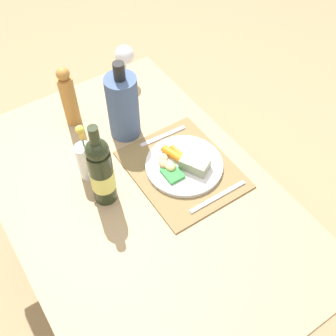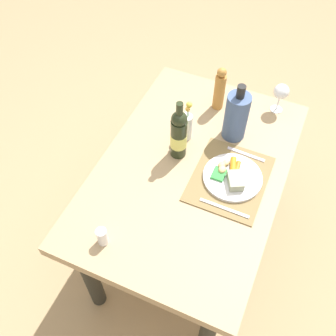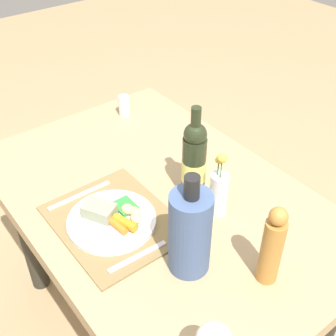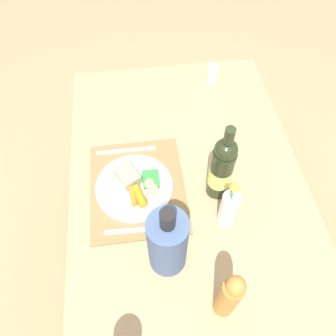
{
  "view_description": "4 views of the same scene",
  "coord_description": "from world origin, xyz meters",
  "views": [
    {
      "loc": [
        -0.69,
        0.34,
        1.81
      ],
      "look_at": [
        -0.03,
        -0.09,
        0.84
      ],
      "focal_mm": 44.33,
      "sensor_mm": 36.0,
      "label": 1
    },
    {
      "loc": [
        -1.03,
        -0.33,
        2.12
      ],
      "look_at": [
        -0.07,
        0.09,
        0.75
      ],
      "focal_mm": 42.0,
      "sensor_mm": 36.0,
      "label": 2
    },
    {
      "loc": [
        0.84,
        -0.62,
        1.64
      ],
      "look_at": [
        0.01,
        0.03,
        0.82
      ],
      "focal_mm": 47.15,
      "sensor_mm": 36.0,
      "label": 3
    },
    {
      "loc": [
        0.59,
        -0.15,
        1.68
      ],
      "look_at": [
        -0.0,
        -0.07,
        0.79
      ],
      "focal_mm": 35.04,
      "sensor_mm": 36.0,
      "label": 4
    }
  ],
  "objects": [
    {
      "name": "flower_vase",
      "position": [
        0.16,
        0.1,
        0.8
      ],
      "size": [
        0.06,
        0.06,
        0.22
      ],
      "color": "silver",
      "rests_on": "dining_table"
    },
    {
      "name": "dining_table",
      "position": [
        0.0,
        0.0,
        0.61
      ],
      "size": [
        1.21,
        0.81,
        0.72
      ],
      "color": "tan",
      "rests_on": "ground_plane"
    },
    {
      "name": "pepper_mill",
      "position": [
        0.42,
        0.03,
        0.83
      ],
      "size": [
        0.05,
        0.05,
        0.24
      ],
      "color": "#B87C36",
      "rests_on": "dining_table"
    },
    {
      "name": "dinner_plate",
      "position": [
        0.02,
        -0.18,
        0.74
      ],
      "size": [
        0.26,
        0.26,
        0.05
      ],
      "color": "silver",
      "rests_on": "placemat"
    },
    {
      "name": "ground_plane",
      "position": [
        0.0,
        0.0,
        0.0
      ],
      "size": [
        8.0,
        8.0,
        0.0
      ],
      "primitive_type": "plane",
      "color": "tan"
    },
    {
      "name": "placemat",
      "position": [
        0.01,
        -0.17,
        0.72
      ],
      "size": [
        0.39,
        0.32,
        0.01
      ],
      "primitive_type": "cube",
      "color": "olive",
      "rests_on": "dining_table"
    },
    {
      "name": "cooler_bottle",
      "position": [
        0.27,
        -0.1,
        0.84
      ],
      "size": [
        0.11,
        0.11,
        0.3
      ],
      "color": "#435A85",
      "rests_on": "dining_table"
    },
    {
      "name": "knife",
      "position": [
        0.17,
        -0.2,
        0.73
      ],
      "size": [
        0.02,
        0.18,
        0.0
      ],
      "primitive_type": "cube",
      "rotation": [
        0.0,
        0.0,
        -0.05
      ],
      "color": "silver",
      "rests_on": "placemat"
    },
    {
      "name": "wine_bottle",
      "position": [
        0.06,
        0.09,
        0.85
      ],
      "size": [
        0.07,
        0.07,
        0.31
      ],
      "color": "#252E1A",
      "rests_on": "dining_table"
    },
    {
      "name": "fork",
      "position": [
        -0.15,
        -0.2,
        0.73
      ],
      "size": [
        0.02,
        0.21,
        0.0
      ],
      "primitive_type": "cube",
      "rotation": [
        0.0,
        0.0,
        -0.01
      ],
      "color": "silver",
      "rests_on": "placemat"
    },
    {
      "name": "salt_shaker",
      "position": [
        -0.48,
        0.18,
        0.76
      ],
      "size": [
        0.04,
        0.04,
        0.08
      ],
      "primitive_type": "cylinder",
      "color": "white",
      "rests_on": "dining_table"
    }
  ]
}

